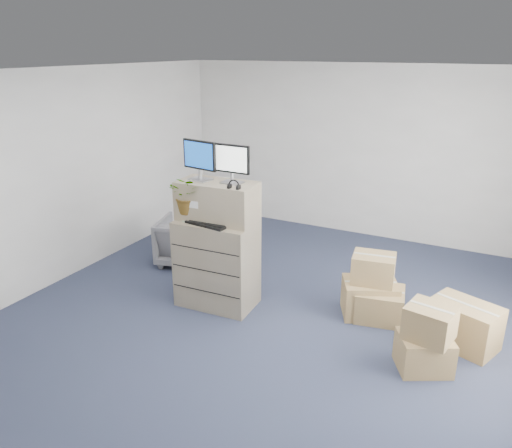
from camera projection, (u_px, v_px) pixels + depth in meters
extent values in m
plane|color=#232A40|center=(260.00, 327.00, 5.73)|extent=(7.00, 7.00, 0.00)
cube|color=silver|center=(356.00, 152.00, 8.20)|extent=(6.00, 0.02, 2.80)
cube|color=gray|center=(217.00, 263.00, 6.08)|extent=(0.96, 0.61, 1.09)
cube|color=gray|center=(217.00, 201.00, 5.86)|extent=(0.95, 0.51, 0.47)
cube|color=#99999E|center=(200.00, 179.00, 5.86)|extent=(0.28, 0.22, 0.02)
cylinder|color=#99999E|center=(200.00, 174.00, 5.84)|extent=(0.04, 0.04, 0.11)
cube|color=black|center=(200.00, 155.00, 5.76)|extent=(0.48, 0.11, 0.34)
cube|color=navy|center=(198.00, 155.00, 5.75)|extent=(0.43, 0.08, 0.29)
cube|color=#99999E|center=(232.00, 183.00, 5.73)|extent=(0.24, 0.18, 0.02)
cylinder|color=#99999E|center=(232.00, 177.00, 5.71)|extent=(0.04, 0.04, 0.11)
cube|color=black|center=(232.00, 159.00, 5.64)|extent=(0.45, 0.04, 0.32)
cube|color=silver|center=(231.00, 159.00, 5.62)|extent=(0.41, 0.01, 0.28)
torus|color=black|center=(234.00, 186.00, 5.50)|extent=(0.14, 0.02, 0.14)
cube|color=black|center=(208.00, 223.00, 5.78)|extent=(0.55, 0.29, 0.03)
ellipsoid|color=silver|center=(241.00, 226.00, 5.69)|extent=(0.09, 0.06, 0.03)
cylinder|color=#9A9DA2|center=(221.00, 211.00, 5.86)|extent=(0.07, 0.07, 0.25)
cube|color=silver|center=(211.00, 219.00, 5.94)|extent=(0.07, 0.06, 0.02)
cube|color=black|center=(211.00, 213.00, 5.91)|extent=(0.07, 0.05, 0.12)
cube|color=black|center=(248.00, 219.00, 5.89)|extent=(0.23, 0.20, 0.06)
cube|color=#4186DD|center=(243.00, 213.00, 5.87)|extent=(0.23, 0.14, 0.08)
cylinder|color=#90A585|center=(190.00, 220.00, 5.93)|extent=(0.20, 0.20, 0.02)
cylinder|color=black|center=(189.00, 214.00, 5.90)|extent=(0.17, 0.17, 0.13)
imported|color=#21601B|center=(189.00, 199.00, 5.84)|extent=(0.43, 0.48, 0.35)
imported|color=#5B5B60|center=(185.00, 239.00, 7.31)|extent=(0.89, 0.86, 0.75)
cube|color=#A27E4E|center=(369.00, 298.00, 5.93)|extent=(0.76, 0.69, 0.43)
cube|color=#A27E4E|center=(424.00, 353.00, 4.93)|extent=(0.63, 0.59, 0.36)
cube|color=#A27E4E|center=(380.00, 304.00, 5.86)|extent=(0.62, 0.59, 0.36)
cube|color=#A27E4E|center=(373.00, 268.00, 5.81)|extent=(0.53, 0.45, 0.34)
cube|color=#A27E4E|center=(430.00, 323.00, 4.80)|extent=(0.50, 0.46, 0.34)
cube|color=#A27E4E|center=(464.00, 325.00, 5.30)|extent=(0.80, 0.66, 0.49)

